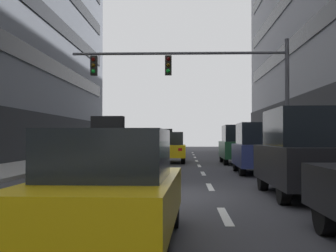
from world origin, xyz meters
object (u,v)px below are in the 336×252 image
(taxi_driving_2, at_px, (110,189))
(car_parked_3, at_px, (238,145))
(traffic_signal_0, at_px, (206,77))
(pedestrian_0, at_px, (302,146))
(car_parked_1, at_px, (305,153))
(taxi_driving_0, at_px, (78,154))
(taxi_driving_1, at_px, (168,148))
(car_parked_2, at_px, (258,148))

(taxi_driving_2, relative_size, car_parked_3, 0.96)
(traffic_signal_0, bearing_deg, pedestrian_0, 42.58)
(taxi_driving_2, distance_m, car_parked_1, 6.58)
(car_parked_1, bearing_deg, taxi_driving_2, -126.70)
(taxi_driving_0, relative_size, pedestrian_0, 2.91)
(car_parked_1, bearing_deg, pedestrian_0, 76.34)
(car_parked_1, distance_m, pedestrian_0, 13.72)
(taxi_driving_1, distance_m, car_parked_3, 4.01)
(taxi_driving_0, relative_size, car_parked_2, 1.04)
(car_parked_3, height_order, traffic_signal_0, traffic_signal_0)
(taxi_driving_2, height_order, car_parked_2, car_parked_2)
(car_parked_1, bearing_deg, car_parked_3, 90.00)
(taxi_driving_0, height_order, taxi_driving_2, taxi_driving_0)
(taxi_driving_0, xyz_separation_m, pedestrian_0, (10.44, 6.36, 0.20))
(taxi_driving_1, xyz_separation_m, traffic_signal_0, (1.87, -6.71, 3.20))
(taxi_driving_2, xyz_separation_m, car_parked_2, (3.93, 12.59, 0.24))
(taxi_driving_0, distance_m, car_parked_1, 10.03)
(taxi_driving_2, bearing_deg, car_parked_2, 72.67)
(car_parked_2, distance_m, car_parked_3, 6.87)
(taxi_driving_1, bearing_deg, taxi_driving_2, -90.17)
(taxi_driving_0, relative_size, taxi_driving_2, 1.04)
(taxi_driving_0, bearing_deg, car_parked_2, 2.73)
(taxi_driving_1, bearing_deg, taxi_driving_0, -111.97)
(car_parked_1, relative_size, car_parked_3, 1.01)
(car_parked_2, bearing_deg, traffic_signal_0, 149.13)
(taxi_driving_1, height_order, traffic_signal_0, traffic_signal_0)
(taxi_driving_1, height_order, pedestrian_0, taxi_driving_1)
(taxi_driving_0, height_order, pedestrian_0, taxi_driving_0)
(taxi_driving_2, relative_size, car_parked_2, 1.00)
(taxi_driving_1, xyz_separation_m, taxi_driving_2, (-0.06, -20.50, -0.09))
(traffic_signal_0, relative_size, pedestrian_0, 6.23)
(taxi_driving_0, height_order, car_parked_2, car_parked_2)
(taxi_driving_1, bearing_deg, car_parked_2, -63.91)
(traffic_signal_0, bearing_deg, car_parked_1, -76.77)
(taxi_driving_0, distance_m, pedestrian_0, 12.22)
(traffic_signal_0, xyz_separation_m, pedestrian_0, (5.24, 4.82, -3.06))
(taxi_driving_0, distance_m, car_parked_2, 7.21)
(taxi_driving_0, distance_m, taxi_driving_2, 12.68)
(car_parked_3, distance_m, pedestrian_0, 3.35)
(taxi_driving_0, distance_m, taxi_driving_1, 8.90)
(car_parked_2, bearing_deg, pedestrian_0, 61.69)
(taxi_driving_2, xyz_separation_m, car_parked_1, (3.93, 5.27, 0.30))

